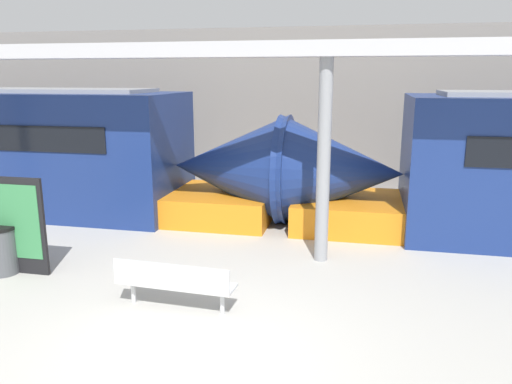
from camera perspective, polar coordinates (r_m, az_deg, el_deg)
name	(u,v)px	position (r m, az deg, el deg)	size (l,w,h in m)	color
ground_plane	(195,357)	(6.80, -6.97, -18.20)	(60.00, 60.00, 0.00)	#B2AFA8
station_wall	(302,108)	(16.29, 5.27, 9.52)	(56.00, 0.20, 5.00)	gray
bench_near	(174,281)	(7.80, -9.38, -10.02)	(1.89, 0.54, 0.80)	silver
trash_bin	(1,249)	(10.21, -27.10, -5.87)	(0.60, 0.60, 0.90)	#4C4F54
poster_board	(19,226)	(9.91, -25.42, -3.48)	(1.02, 0.07, 1.79)	black
support_column_near	(324,163)	(9.47, 7.73, 3.32)	(0.26, 0.26, 3.85)	gray
canopy_beam	(327,49)	(9.34, 8.13, 15.91)	(28.00, 0.60, 0.28)	#B7B7BC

